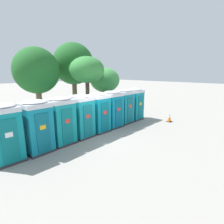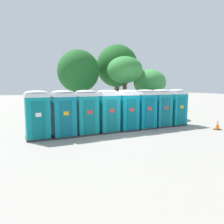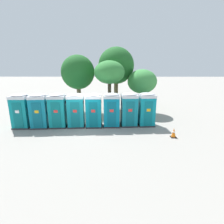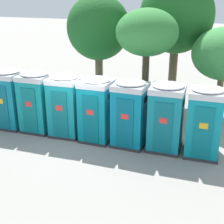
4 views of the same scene
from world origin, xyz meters
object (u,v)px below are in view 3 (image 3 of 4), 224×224
(portapotty_0, at_px, (21,111))
(portapotty_5, at_px, (112,110))
(portapotty_2, at_px, (58,110))
(portapotty_7, at_px, (146,109))
(street_tree_2, at_px, (116,66))
(traffic_cone, at_px, (174,133))
(portapotty_6, at_px, (129,109))
(portapotty_1, at_px, (39,111))
(portapotty_4, at_px, (94,110))
(portapotty_3, at_px, (76,110))
(street_tree_0, at_px, (142,82))
(street_tree_1, at_px, (109,73))
(street_tree_3, at_px, (78,73))

(portapotty_0, distance_m, portapotty_5, 6.69)
(portapotty_2, bearing_deg, portapotty_7, 3.40)
(street_tree_2, height_order, traffic_cone, street_tree_2)
(traffic_cone, bearing_deg, portapotty_6, 139.12)
(portapotty_0, distance_m, portapotty_7, 9.36)
(portapotty_1, relative_size, portapotty_4, 1.00)
(portapotty_3, relative_size, street_tree_2, 0.40)
(portapotty_7, bearing_deg, street_tree_0, 87.16)
(portapotty_5, height_order, portapotty_7, same)
(portapotty_1, xyz_separation_m, street_tree_0, (8.19, 4.25, 1.74))
(portapotty_1, xyz_separation_m, portapotty_6, (6.67, 0.46, 0.00))
(portapotty_3, distance_m, portapotty_5, 2.68)
(portapotty_4, height_order, street_tree_1, street_tree_1)
(portapotty_3, bearing_deg, portapotty_4, 1.14)
(portapotty_1, xyz_separation_m, portapotty_7, (8.01, 0.52, 0.00))
(portapotty_5, bearing_deg, street_tree_2, 85.59)
(portapotty_7, xyz_separation_m, street_tree_0, (0.19, 3.73, 1.74))
(portapotty_7, bearing_deg, portapotty_4, -175.82)
(portapotty_1, xyz_separation_m, street_tree_1, (5.14, 2.87, 2.62))
(street_tree_0, height_order, street_tree_1, street_tree_1)
(portapotty_5, bearing_deg, street_tree_3, 126.90)
(portapotty_0, distance_m, street_tree_1, 7.56)
(street_tree_2, bearing_deg, portapotty_3, -119.38)
(portapotty_2, distance_m, portapotty_5, 4.01)
(portapotty_2, xyz_separation_m, street_tree_3, (0.74, 4.54, 2.56))
(portapotty_5, xyz_separation_m, street_tree_1, (-0.20, 2.55, 2.62))
(street_tree_0, height_order, traffic_cone, street_tree_0)
(portapotty_5, xyz_separation_m, street_tree_3, (-3.26, 4.35, 2.56))
(street_tree_0, xyz_separation_m, traffic_cone, (1.18, -6.13, -2.71))
(street_tree_1, relative_size, street_tree_2, 0.78)
(portapotty_7, relative_size, street_tree_0, 0.61)
(street_tree_1, bearing_deg, portapotty_7, -39.31)
(portapotty_2, relative_size, portapotty_5, 1.00)
(portapotty_1, bearing_deg, traffic_cone, -11.36)
(street_tree_2, bearing_deg, street_tree_3, -164.57)
(street_tree_2, distance_m, street_tree_3, 3.86)
(portapotty_6, xyz_separation_m, street_tree_1, (-1.54, 2.41, 2.62))
(portapotty_3, height_order, street_tree_3, street_tree_3)
(portapotty_0, distance_m, portapotty_1, 1.34)
(portapotty_1, bearing_deg, portapotty_3, 4.27)
(street_tree_3, bearing_deg, portapotty_6, -42.48)
(portapotty_6, distance_m, street_tree_2, 6.18)
(portapotty_0, relative_size, portapotty_2, 1.00)
(portapotty_2, distance_m, street_tree_1, 5.37)
(portapotty_5, bearing_deg, portapotty_2, -177.21)
(portapotty_7, xyz_separation_m, street_tree_3, (-5.93, 4.15, 2.56))
(portapotty_4, relative_size, portapotty_7, 1.00)
(portapotty_0, height_order, traffic_cone, portapotty_0)
(portapotty_3, relative_size, street_tree_0, 0.61)
(portapotty_5, distance_m, street_tree_2, 6.24)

